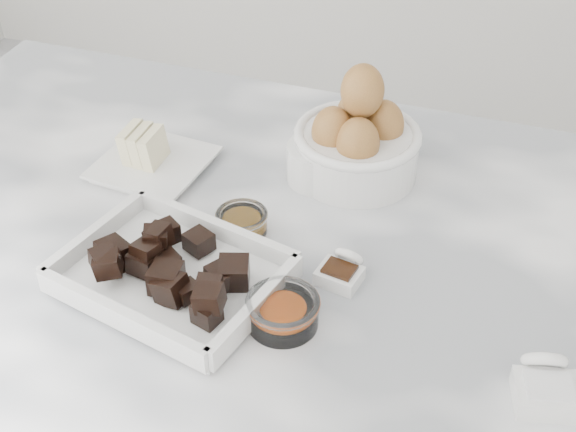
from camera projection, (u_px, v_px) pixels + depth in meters
The scene contains 9 objects.
marble_slab at pixel (264, 266), 0.97m from camera, with size 1.20×0.80×0.04m, color white.
chocolate_dish at pixel (171, 268), 0.90m from camera, with size 0.28×0.23×0.06m.
butter_plate at pixel (151, 158), 1.08m from camera, with size 0.15×0.15×0.06m.
sugar_ramekin at pixel (320, 161), 1.06m from camera, with size 0.09×0.09×0.05m.
egg_bowl at pixel (357, 140), 1.05m from camera, with size 0.17×0.17×0.16m.
honey_bowl at pixel (242, 222), 0.98m from camera, with size 0.07×0.07×0.03m.
zest_bowl at pixel (283, 311), 0.85m from camera, with size 0.08×0.08×0.04m.
vanilla_spoon at pixel (342, 270), 0.91m from camera, with size 0.05×0.06×0.04m.
salt_spoon at pixel (546, 386), 0.78m from camera, with size 0.07×0.09×0.05m.
Camera 1 is at (0.27, -0.67, 1.56)m, focal length 50.00 mm.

